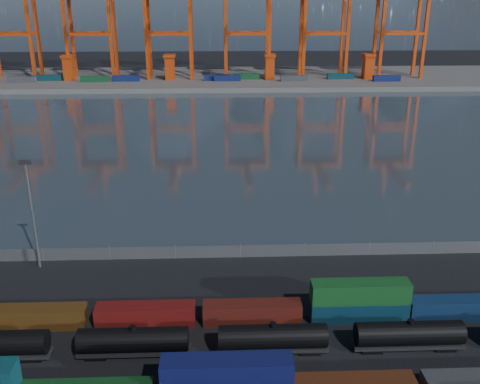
{
  "coord_description": "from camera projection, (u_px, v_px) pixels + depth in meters",
  "views": [
    {
      "loc": [
        -2.95,
        -45.85,
        38.06
      ],
      "look_at": [
        0.0,
        30.0,
        10.0
      ],
      "focal_mm": 40.0,
      "sensor_mm": 36.0,
      "label": 1
    }
  ],
  "objects": [
    {
      "name": "ground",
      "position": [
        251.0,
        379.0,
        56.28
      ],
      "size": [
        700.0,
        700.0,
        0.0
      ],
      "primitive_type": "plane",
      "color": "black",
      "rests_on": "ground"
    },
    {
      "name": "harbor_water",
      "position": [
        230.0,
        135.0,
        154.69
      ],
      "size": [
        700.0,
        700.0,
        0.0
      ],
      "primitive_type": "plane",
      "color": "#2E3B42",
      "rests_on": "ground"
    },
    {
      "name": "far_quay",
      "position": [
        225.0,
        78.0,
        252.76
      ],
      "size": [
        700.0,
        70.0,
        2.0
      ],
      "primitive_type": "cube",
      "color": "#514F4C",
      "rests_on": "ground"
    },
    {
      "name": "container_row_north",
      "position": [
        115.0,
        311.0,
        65.0
      ],
      "size": [
        141.8,
        2.46,
        5.25
      ],
      "color": "navy",
      "rests_on": "ground"
    },
    {
      "name": "tanker_string",
      "position": [
        409.0,
        335.0,
        60.42
      ],
      "size": [
        136.63,
        2.71,
        3.88
      ],
      "color": "black",
      "rests_on": "ground"
    },
    {
      "name": "waterfront_fence",
      "position": [
        241.0,
        251.0,
        82.18
      ],
      "size": [
        160.12,
        0.12,
        2.2
      ],
      "color": "#595B5E",
      "rests_on": "ground"
    },
    {
      "name": "yard_light_mast",
      "position": [
        32.0,
        209.0,
        76.33
      ],
      "size": [
        1.6,
        0.4,
        16.6
      ],
      "color": "slate",
      "rests_on": "ground"
    },
    {
      "name": "gantry_cranes",
      "position": [
        208.0,
        2.0,
        234.53
      ],
      "size": [
        197.06,
        42.35,
        57.35
      ],
      "color": "red",
      "rests_on": "ground"
    },
    {
      "name": "quay_containers",
      "position": [
        201.0,
        78.0,
        237.94
      ],
      "size": [
        172.58,
        10.99,
        2.6
      ],
      "color": "navy",
      "rests_on": "far_quay"
    },
    {
      "name": "straddle_carriers",
      "position": [
        220.0,
        66.0,
        240.93
      ],
      "size": [
        140.0,
        7.0,
        11.1
      ],
      "color": "red",
      "rests_on": "far_quay"
    }
  ]
}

